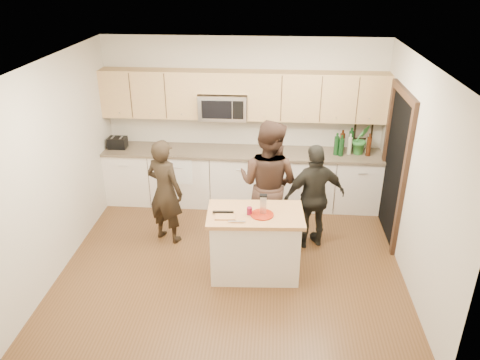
# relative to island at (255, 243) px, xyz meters

# --- Properties ---
(floor) EXTENTS (4.50, 4.50, 0.00)m
(floor) POSITION_rel_island_xyz_m (-0.31, 0.26, -0.45)
(floor) COLOR brown
(floor) RESTS_ON ground
(room_shell) EXTENTS (4.52, 4.02, 2.71)m
(room_shell) POSITION_rel_island_xyz_m (-0.31, 0.26, 1.28)
(room_shell) COLOR #BFB6A3
(room_shell) RESTS_ON ground
(back_cabinetry) EXTENTS (4.50, 0.66, 0.94)m
(back_cabinetry) POSITION_rel_island_xyz_m (-0.31, 1.95, 0.02)
(back_cabinetry) COLOR silver
(back_cabinetry) RESTS_ON ground
(upper_cabinetry) EXTENTS (4.50, 0.33, 0.75)m
(upper_cabinetry) POSITION_rel_island_xyz_m (-0.27, 2.10, 1.39)
(upper_cabinetry) COLOR tan
(upper_cabinetry) RESTS_ON ground
(microwave) EXTENTS (0.76, 0.41, 0.40)m
(microwave) POSITION_rel_island_xyz_m (-0.62, 2.06, 1.20)
(microwave) COLOR silver
(microwave) RESTS_ON ground
(doorway) EXTENTS (0.06, 1.25, 2.20)m
(doorway) POSITION_rel_island_xyz_m (1.92, 1.16, 0.70)
(doorway) COLOR black
(doorway) RESTS_ON ground
(framed_picture) EXTENTS (0.30, 0.03, 0.38)m
(framed_picture) POSITION_rel_island_xyz_m (1.64, 2.25, 0.83)
(framed_picture) COLOR black
(framed_picture) RESTS_ON ground
(dish_towel) EXTENTS (0.34, 0.60, 0.48)m
(dish_towel) POSITION_rel_island_xyz_m (-1.26, 1.76, 0.35)
(dish_towel) COLOR white
(dish_towel) RESTS_ON ground
(island) EXTENTS (1.24, 0.77, 0.90)m
(island) POSITION_rel_island_xyz_m (0.00, 0.00, 0.00)
(island) COLOR silver
(island) RESTS_ON ground
(red_plate) EXTENTS (0.29, 0.29, 0.02)m
(red_plate) POSITION_rel_island_xyz_m (0.08, -0.05, 0.45)
(red_plate) COLOR maroon
(red_plate) RESTS_ON island
(box_grater) EXTENTS (0.09, 0.07, 0.24)m
(box_grater) POSITION_rel_island_xyz_m (0.10, -0.01, 0.59)
(box_grater) COLOR silver
(box_grater) RESTS_ON red_plate
(drink_glass) EXTENTS (0.07, 0.07, 0.10)m
(drink_glass) POSITION_rel_island_xyz_m (-0.07, -0.04, 0.49)
(drink_glass) COLOR maroon
(drink_glass) RESTS_ON island
(cutting_board) EXTENTS (0.26, 0.18, 0.02)m
(cutting_board) POSITION_rel_island_xyz_m (-0.36, -0.14, 0.45)
(cutting_board) COLOR #B5804B
(cutting_board) RESTS_ON island
(tongs) EXTENTS (0.26, 0.05, 0.02)m
(tongs) POSITION_rel_island_xyz_m (-0.40, -0.06, 0.47)
(tongs) COLOR black
(tongs) RESTS_ON cutting_board
(knife) EXTENTS (0.21, 0.04, 0.01)m
(knife) POSITION_rel_island_xyz_m (-0.21, -0.26, 0.47)
(knife) COLOR silver
(knife) RESTS_ON cutting_board
(toaster) EXTENTS (0.29, 0.21, 0.19)m
(toaster) POSITION_rel_island_xyz_m (-2.36, 1.93, 0.58)
(toaster) COLOR black
(toaster) RESTS_ON back_cabinetry
(bottle_cluster) EXTENTS (0.60, 0.31, 0.41)m
(bottle_cluster) POSITION_rel_island_xyz_m (1.42, 1.98, 0.66)
(bottle_cluster) COLOR black
(bottle_cluster) RESTS_ON back_cabinetry
(orchid) EXTENTS (0.33, 0.30, 0.49)m
(orchid) POSITION_rel_island_xyz_m (1.57, 1.98, 0.73)
(orchid) COLOR #337F34
(orchid) RESTS_ON back_cabinetry
(woman_left) EXTENTS (0.67, 0.57, 1.55)m
(woman_left) POSITION_rel_island_xyz_m (-1.32, 0.73, 0.32)
(woman_left) COLOR black
(woman_left) RESTS_ON ground
(woman_center) EXTENTS (1.11, 1.01, 1.85)m
(woman_center) POSITION_rel_island_xyz_m (0.14, 0.79, 0.47)
(woman_center) COLOR #322119
(woman_center) RESTS_ON ground
(woman_right) EXTENTS (0.97, 0.65, 1.53)m
(woman_right) POSITION_rel_island_xyz_m (0.79, 0.75, 0.31)
(woman_right) COLOR black
(woman_right) RESTS_ON ground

